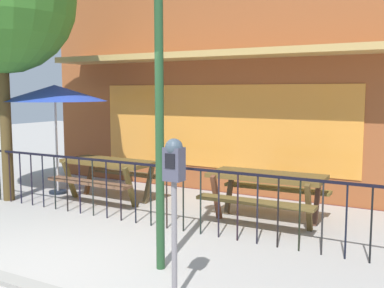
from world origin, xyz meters
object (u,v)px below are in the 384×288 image
at_px(street_lamp, 159,38).
at_px(patio_umbrella, 55,94).
at_px(picnic_table_left, 109,169).
at_px(parking_meter_far, 174,177).
at_px(picnic_table_right, 266,184).

bearing_deg(street_lamp, patio_umbrella, 149.90).
distance_m(picnic_table_left, street_lamp, 4.13).
distance_m(picnic_table_left, patio_umbrella, 1.92).
bearing_deg(picnic_table_left, parking_meter_far, -42.32).
xyz_separation_m(picnic_table_left, picnic_table_right, (3.11, 0.08, 0.00)).
relative_size(parking_meter_far, street_lamp, 0.40).
distance_m(picnic_table_right, parking_meter_far, 3.14).
bearing_deg(patio_umbrella, picnic_table_left, 1.22).
distance_m(patio_umbrella, parking_meter_far, 5.52).
xyz_separation_m(picnic_table_left, patio_umbrella, (-1.30, -0.03, 1.41)).
bearing_deg(parking_meter_far, patio_umbrella, 147.14).
xyz_separation_m(picnic_table_right, street_lamp, (-0.41, -2.43, 2.04)).
distance_m(picnic_table_right, patio_umbrella, 4.64).
height_order(patio_umbrella, street_lamp, street_lamp).
bearing_deg(picnic_table_right, parking_meter_far, -86.73).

